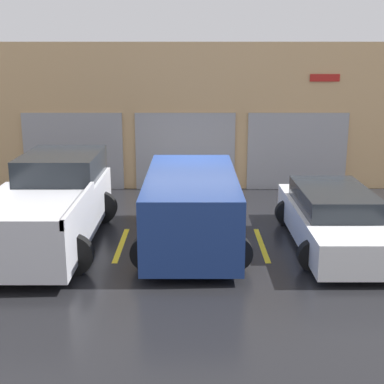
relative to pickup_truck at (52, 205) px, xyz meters
name	(u,v)px	position (x,y,z in m)	size (l,w,h in m)	color
ground_plane	(192,216)	(3.16, 1.92, -0.87)	(28.00, 28.00, 0.00)	black
shophouse_building	(192,118)	(3.16, 5.21, 1.35)	(14.67, 0.68, 4.52)	tan
pickup_truck	(52,205)	(0.00, 0.00, 0.00)	(2.55, 5.30, 1.83)	silver
sedan_white	(334,219)	(6.33, -0.24, -0.26)	(2.14, 4.70, 1.28)	white
sedan_side	(192,207)	(3.16, -0.26, 0.02)	(2.43, 4.56, 1.63)	navy
parking_stripe_left	(122,245)	(1.58, -0.27, -0.86)	(0.12, 2.20, 0.01)	gold
parking_stripe_centre	(262,245)	(4.75, -0.27, -0.86)	(0.12, 2.20, 0.01)	gold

